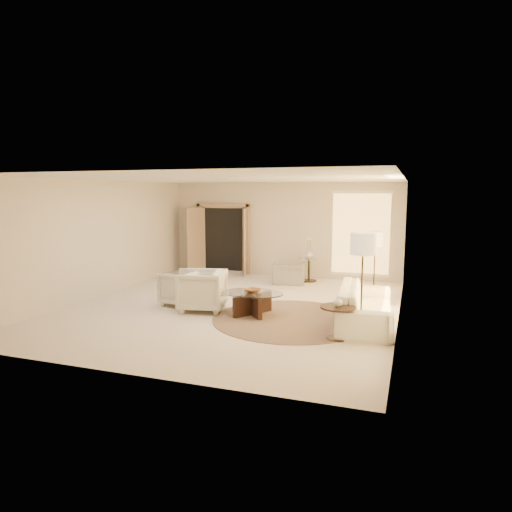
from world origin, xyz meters
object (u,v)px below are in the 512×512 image
(end_vase, at_px, (338,302))
(side_vase, at_px, (309,254))
(floor_lamp_far, at_px, (363,249))
(floor_lamp_near, at_px, (375,242))
(side_table, at_px, (309,267))
(bowl, at_px, (253,291))
(sofa, at_px, (365,305))
(armchair_left, at_px, (183,286))
(accent_chair, at_px, (289,270))
(end_table, at_px, (338,317))
(coffee_table, at_px, (253,301))
(armchair_right, at_px, (202,288))

(end_vase, height_order, side_vase, side_vase)
(floor_lamp_far, bearing_deg, floor_lamp_near, 90.00)
(side_table, height_order, bowl, side_table)
(sofa, height_order, side_vase, side_vase)
(armchair_left, xyz_separation_m, floor_lamp_far, (4.03, -0.96, 1.13))
(side_table, relative_size, floor_lamp_near, 0.41)
(bowl, bearing_deg, side_vase, 85.40)
(bowl, height_order, side_vase, side_vase)
(armchair_left, relative_size, floor_lamp_far, 0.47)
(accent_chair, xyz_separation_m, floor_lamp_far, (2.39, -4.03, 1.17))
(end_table, bearing_deg, sofa, 72.39)
(coffee_table, height_order, side_table, side_table)
(coffee_table, bearing_deg, sofa, 3.20)
(sofa, bearing_deg, bowl, 88.82)
(accent_chair, height_order, end_vase, accent_chair)
(armchair_right, relative_size, accent_chair, 1.08)
(end_table, bearing_deg, armchair_right, 161.85)
(coffee_table, xyz_separation_m, end_table, (1.91, -1.00, 0.10))
(side_table, bearing_deg, armchair_left, -119.94)
(sofa, relative_size, accent_chair, 2.83)
(sofa, relative_size, coffee_table, 1.85)
(end_vase, xyz_separation_m, side_vase, (-1.59, 4.89, 0.12))
(end_table, relative_size, end_vase, 3.51)
(armchair_right, relative_size, side_vase, 4.09)
(armchair_left, distance_m, coffee_table, 1.79)
(armchair_right, xyz_separation_m, coffee_table, (1.15, -0.01, -0.18))
(armchair_right, bearing_deg, sofa, 80.34)
(armchair_left, height_order, side_table, armchair_left)
(accent_chair, bearing_deg, bowl, 82.74)
(armchair_right, xyz_separation_m, end_vase, (3.06, -1.00, 0.18))
(armchair_right, height_order, side_table, armchair_right)
(armchair_left, distance_m, side_vase, 4.18)
(armchair_left, xyz_separation_m, side_vase, (2.08, 3.60, 0.36))
(end_table, height_order, floor_lamp_near, floor_lamp_near)
(coffee_table, bearing_deg, side_vase, 85.40)
(accent_chair, bearing_deg, sofa, 116.98)
(side_vase, bearing_deg, bowl, -94.60)
(armchair_right, xyz_separation_m, accent_chair, (1.02, 3.36, -0.09))
(accent_chair, relative_size, side_vase, 3.79)
(sofa, distance_m, armchair_left, 4.03)
(armchair_right, height_order, floor_lamp_far, floor_lamp_far)
(floor_lamp_far, height_order, bowl, floor_lamp_far)
(accent_chair, distance_m, bowl, 3.37)
(floor_lamp_near, bearing_deg, armchair_left, -157.43)
(end_table, height_order, bowl, end_table)
(floor_lamp_near, bearing_deg, floor_lamp_far, -90.00)
(armchair_right, xyz_separation_m, side_vase, (1.46, 3.89, 0.30))
(accent_chair, bearing_deg, end_table, 105.56)
(floor_lamp_far, bearing_deg, accent_chair, 120.70)
(armchair_left, xyz_separation_m, armchair_right, (0.61, -0.29, 0.05))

